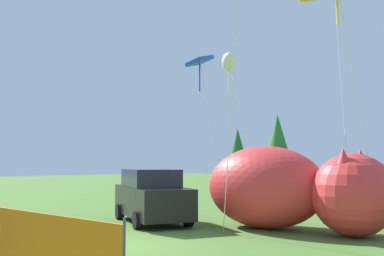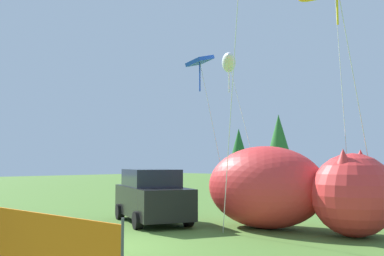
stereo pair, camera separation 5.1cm
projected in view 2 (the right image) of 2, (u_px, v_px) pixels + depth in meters
ground_plane at (106, 247)px, 11.18m from camera, size 120.00×120.00×0.00m
parked_car at (152, 196)px, 15.83m from camera, size 4.73×3.47×1.95m
folding_chair at (98, 244)px, 8.66m from camera, size 0.72×0.72×0.93m
inflatable_cat at (289, 191)px, 13.94m from camera, size 6.36×3.31×2.76m
kite_white_ghost at (229, 63)px, 18.56m from camera, size 3.83×2.45×6.94m
kite_blue_box at (200, 63)px, 18.04m from camera, size 1.90×0.99×6.75m
horizon_tree_east at (279, 141)px, 42.62m from camera, size 2.96×2.96×7.06m
horizon_tree_west at (239, 149)px, 53.57m from camera, size 2.73×2.73×6.51m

